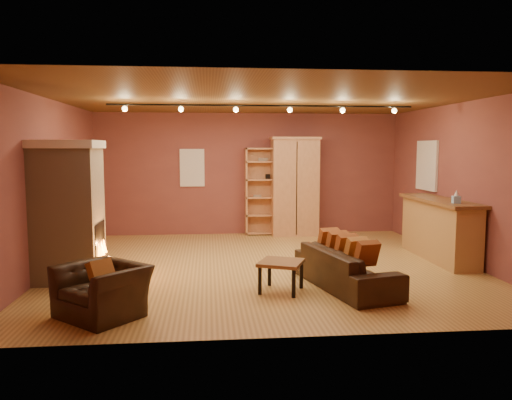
{
  "coord_description": "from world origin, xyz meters",
  "views": [
    {
      "loc": [
        -0.94,
        -8.31,
        2.01
      ],
      "look_at": [
        -0.12,
        0.2,
        1.11
      ],
      "focal_mm": 35.0,
      "sensor_mm": 36.0,
      "label": 1
    }
  ],
  "objects": [
    {
      "name": "floor",
      "position": [
        0.0,
        0.0,
        0.0
      ],
      "size": [
        7.0,
        7.0,
        0.0
      ],
      "primitive_type": "plane",
      "color": "#A27939",
      "rests_on": "ground"
    },
    {
      "name": "ceiling",
      "position": [
        0.0,
        0.0,
        2.8
      ],
      "size": [
        7.0,
        7.0,
        0.0
      ],
      "primitive_type": "plane",
      "rotation": [
        3.14,
        0.0,
        0.0
      ],
      "color": "brown",
      "rests_on": "back_wall"
    },
    {
      "name": "back_wall",
      "position": [
        0.0,
        3.25,
        1.4
      ],
      "size": [
        7.0,
        0.02,
        2.8
      ],
      "primitive_type": "cube",
      "color": "brown",
      "rests_on": "floor"
    },
    {
      "name": "left_wall",
      "position": [
        -3.5,
        0.0,
        1.4
      ],
      "size": [
        0.02,
        6.5,
        2.8
      ],
      "primitive_type": "cube",
      "color": "brown",
      "rests_on": "floor"
    },
    {
      "name": "right_wall",
      "position": [
        3.5,
        0.0,
        1.4
      ],
      "size": [
        0.02,
        6.5,
        2.8
      ],
      "primitive_type": "cube",
      "color": "brown",
      "rests_on": "floor"
    },
    {
      "name": "fireplace",
      "position": [
        -3.04,
        -0.6,
        1.06
      ],
      "size": [
        1.01,
        0.98,
        2.12
      ],
      "color": "tan",
      "rests_on": "floor"
    },
    {
      "name": "back_window",
      "position": [
        -1.3,
        3.23,
        1.55
      ],
      "size": [
        0.56,
        0.04,
        0.86
      ],
      "primitive_type": "cube",
      "color": "white",
      "rests_on": "back_wall"
    },
    {
      "name": "bookcase",
      "position": [
        0.32,
        3.14,
        1.02
      ],
      "size": [
        0.82,
        0.32,
        2.01
      ],
      "color": "tan",
      "rests_on": "floor"
    },
    {
      "name": "armoire",
      "position": [
        1.04,
        2.96,
        1.13
      ],
      "size": [
        1.11,
        0.63,
        2.25
      ],
      "color": "tan",
      "rests_on": "floor"
    },
    {
      "name": "bar_counter",
      "position": [
        3.2,
        0.21,
        0.56
      ],
      "size": [
        0.61,
        2.28,
        1.09
      ],
      "color": "tan",
      "rests_on": "floor"
    },
    {
      "name": "tissue_box",
      "position": [
        3.15,
        -0.47,
        1.18
      ],
      "size": [
        0.14,
        0.14,
        0.22
      ],
      "rotation": [
        0.0,
        0.0,
        -0.17
      ],
      "color": "#8EBBE4",
      "rests_on": "bar_counter"
    },
    {
      "name": "right_window",
      "position": [
        3.47,
        1.4,
        1.65
      ],
      "size": [
        0.05,
        0.9,
        1.0
      ],
      "primitive_type": "cube",
      "color": "white",
      "rests_on": "right_wall"
    },
    {
      "name": "loveseat",
      "position": [
        1.02,
        -1.45,
        0.4
      ],
      "size": [
        1.01,
        2.02,
        0.79
      ],
      "rotation": [
        0.0,
        0.0,
        1.81
      ],
      "color": "black",
      "rests_on": "floor"
    },
    {
      "name": "armchair",
      "position": [
        -2.21,
        -2.36,
        0.42
      ],
      "size": [
        1.13,
        1.1,
        0.83
      ],
      "rotation": [
        0.0,
        0.0,
        -0.73
      ],
      "color": "black",
      "rests_on": "floor"
    },
    {
      "name": "coffee_table",
      "position": [
        0.06,
        -1.54,
        0.37
      ],
      "size": [
        0.75,
        0.75,
        0.43
      ],
      "rotation": [
        0.0,
        0.0,
        -0.4
      ],
      "color": "brown",
      "rests_on": "floor"
    },
    {
      "name": "track_rail",
      "position": [
        0.0,
        0.2,
        2.69
      ],
      "size": [
        5.2,
        0.09,
        0.13
      ],
      "color": "black",
      "rests_on": "ceiling"
    }
  ]
}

